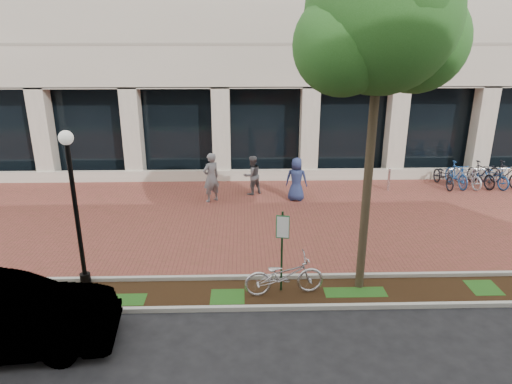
{
  "coord_description": "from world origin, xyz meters",
  "views": [
    {
      "loc": [
        -1.0,
        -15.59,
        6.39
      ],
      "look_at": [
        -0.58,
        -0.8,
        1.26
      ],
      "focal_mm": 32.0,
      "sensor_mm": 36.0,
      "label": 1
    }
  ],
  "objects_px": {
    "bike_rack_cluster": "(474,175)",
    "bollard": "(389,179)",
    "pedestrian_mid": "(252,175)",
    "street_tree": "(383,27)",
    "locked_bicycle": "(284,275)",
    "lamppost": "(75,201)",
    "parking_sign": "(282,241)",
    "pedestrian_right": "(296,179)",
    "pedestrian_left": "(211,178)"
  },
  "relations": [
    {
      "from": "pedestrian_left",
      "to": "bollard",
      "type": "height_order",
      "value": "pedestrian_left"
    },
    {
      "from": "parking_sign",
      "to": "bollard",
      "type": "height_order",
      "value": "parking_sign"
    },
    {
      "from": "parking_sign",
      "to": "street_tree",
      "type": "xyz_separation_m",
      "value": [
        2.16,
        0.18,
        5.11
      ]
    },
    {
      "from": "lamppost",
      "to": "locked_bicycle",
      "type": "height_order",
      "value": "lamppost"
    },
    {
      "from": "street_tree",
      "to": "pedestrian_mid",
      "type": "distance_m",
      "value": 9.85
    },
    {
      "from": "pedestrian_left",
      "to": "pedestrian_mid",
      "type": "xyz_separation_m",
      "value": [
        1.64,
        0.86,
        -0.18
      ]
    },
    {
      "from": "lamppost",
      "to": "locked_bicycle",
      "type": "distance_m",
      "value": 5.67
    },
    {
      "from": "pedestrian_left",
      "to": "bike_rack_cluster",
      "type": "distance_m",
      "value": 11.59
    },
    {
      "from": "pedestrian_left",
      "to": "pedestrian_right",
      "type": "bearing_deg",
      "value": 143.16
    },
    {
      "from": "lamppost",
      "to": "pedestrian_right",
      "type": "xyz_separation_m",
      "value": [
        6.42,
        6.38,
        -1.49
      ]
    },
    {
      "from": "bike_rack_cluster",
      "to": "parking_sign",
      "type": "bearing_deg",
      "value": -146.23
    },
    {
      "from": "pedestrian_left",
      "to": "locked_bicycle",
      "type": "bearing_deg",
      "value": 70.81
    },
    {
      "from": "locked_bicycle",
      "to": "bike_rack_cluster",
      "type": "relative_size",
      "value": 0.57
    },
    {
      "from": "lamppost",
      "to": "pedestrian_mid",
      "type": "bearing_deg",
      "value": 57.11
    },
    {
      "from": "locked_bicycle",
      "to": "pedestrian_right",
      "type": "distance_m",
      "value": 7.14
    },
    {
      "from": "pedestrian_mid",
      "to": "bike_rack_cluster",
      "type": "distance_m",
      "value": 9.86
    },
    {
      "from": "pedestrian_left",
      "to": "pedestrian_right",
      "type": "xyz_separation_m",
      "value": [
        3.41,
        0.04,
        -0.12
      ]
    },
    {
      "from": "locked_bicycle",
      "to": "bike_rack_cluster",
      "type": "distance_m",
      "value": 12.57
    },
    {
      "from": "pedestrian_left",
      "to": "parking_sign",
      "type": "bearing_deg",
      "value": 70.77
    },
    {
      "from": "lamppost",
      "to": "pedestrian_mid",
      "type": "relative_size",
      "value": 2.54
    },
    {
      "from": "parking_sign",
      "to": "bike_rack_cluster",
      "type": "height_order",
      "value": "parking_sign"
    },
    {
      "from": "pedestrian_right",
      "to": "bollard",
      "type": "relative_size",
      "value": 1.74
    },
    {
      "from": "street_tree",
      "to": "bike_rack_cluster",
      "type": "xyz_separation_m",
      "value": [
        7.05,
        8.28,
        -6.02
      ]
    },
    {
      "from": "locked_bicycle",
      "to": "parking_sign",
      "type": "bearing_deg",
      "value": 13.24
    },
    {
      "from": "lamppost",
      "to": "parking_sign",
      "type": "bearing_deg",
      "value": -5.54
    },
    {
      "from": "parking_sign",
      "to": "pedestrian_right",
      "type": "distance_m",
      "value": 7.0
    },
    {
      "from": "pedestrian_right",
      "to": "bollard",
      "type": "xyz_separation_m",
      "value": [
        4.11,
        1.11,
        -0.37
      ]
    },
    {
      "from": "pedestrian_right",
      "to": "pedestrian_mid",
      "type": "bearing_deg",
      "value": -12.83
    },
    {
      "from": "pedestrian_mid",
      "to": "bike_rack_cluster",
      "type": "bearing_deg",
      "value": 152.11
    },
    {
      "from": "pedestrian_left",
      "to": "bike_rack_cluster",
      "type": "xyz_separation_m",
      "value": [
        11.47,
        1.61,
        -0.48
      ]
    },
    {
      "from": "bollard",
      "to": "pedestrian_left",
      "type": "bearing_deg",
      "value": -171.32
    },
    {
      "from": "locked_bicycle",
      "to": "pedestrian_mid",
      "type": "bearing_deg",
      "value": -2.06
    },
    {
      "from": "street_tree",
      "to": "bollard",
      "type": "height_order",
      "value": "street_tree"
    },
    {
      "from": "locked_bicycle",
      "to": "pedestrian_right",
      "type": "relative_size",
      "value": 1.16
    },
    {
      "from": "lamppost",
      "to": "pedestrian_right",
      "type": "height_order",
      "value": "lamppost"
    },
    {
      "from": "pedestrian_left",
      "to": "pedestrian_mid",
      "type": "height_order",
      "value": "pedestrian_left"
    },
    {
      "from": "pedestrian_mid",
      "to": "pedestrian_right",
      "type": "xyz_separation_m",
      "value": [
        1.77,
        -0.82,
        0.06
      ]
    },
    {
      "from": "lamppost",
      "to": "bollard",
      "type": "bearing_deg",
      "value": 35.42
    },
    {
      "from": "street_tree",
      "to": "pedestrian_mid",
      "type": "relative_size",
      "value": 5.15
    },
    {
      "from": "street_tree",
      "to": "bollard",
      "type": "xyz_separation_m",
      "value": [
        3.11,
        7.82,
        -6.03
      ]
    },
    {
      "from": "street_tree",
      "to": "bike_rack_cluster",
      "type": "relative_size",
      "value": 2.33
    },
    {
      "from": "pedestrian_mid",
      "to": "parking_sign",
      "type": "bearing_deg",
      "value": 62.26
    },
    {
      "from": "bike_rack_cluster",
      "to": "bollard",
      "type": "bearing_deg",
      "value": 177.89
    },
    {
      "from": "parking_sign",
      "to": "lamppost",
      "type": "relative_size",
      "value": 0.53
    },
    {
      "from": "bollard",
      "to": "lamppost",
      "type": "bearing_deg",
      "value": -144.58
    },
    {
      "from": "pedestrian_left",
      "to": "bike_rack_cluster",
      "type": "relative_size",
      "value": 0.55
    },
    {
      "from": "parking_sign",
      "to": "pedestrian_left",
      "type": "height_order",
      "value": "parking_sign"
    },
    {
      "from": "parking_sign",
      "to": "pedestrian_left",
      "type": "xyz_separation_m",
      "value": [
        -2.26,
        6.85,
        -0.43
      ]
    },
    {
      "from": "street_tree",
      "to": "locked_bicycle",
      "type": "height_order",
      "value": "street_tree"
    },
    {
      "from": "bollard",
      "to": "bike_rack_cluster",
      "type": "distance_m",
      "value": 3.97
    }
  ]
}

